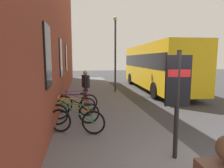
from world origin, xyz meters
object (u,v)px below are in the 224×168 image
at_px(city_bus, 156,65).
at_px(pedestrian_near_bus, 86,83).
at_px(bicycle_nearest_sign, 74,113).
at_px(bicycle_far_end, 77,103).
at_px(transit_info_sign, 178,88).
at_px(bicycle_leaning_wall, 74,107).
at_px(street_lamp, 115,48).
at_px(bicycle_mid_rack, 77,121).

bearing_deg(city_bus, pedestrian_near_bus, 128.37).
bearing_deg(bicycle_nearest_sign, bicycle_far_end, -3.22).
distance_m(bicycle_nearest_sign, transit_info_sign, 3.72).
distance_m(bicycle_nearest_sign, bicycle_far_end, 1.59).
relative_size(bicycle_far_end, city_bus, 0.17).
distance_m(bicycle_leaning_wall, street_lamp, 6.61).
distance_m(bicycle_far_end, transit_info_sign, 4.94).
xyz_separation_m(bicycle_mid_rack, bicycle_leaning_wall, (1.60, 0.12, 0.00)).
height_order(bicycle_mid_rack, bicycle_far_end, same).
bearing_deg(pedestrian_near_bus, street_lamp, -33.06).
height_order(bicycle_mid_rack, city_bus, city_bus).
bearing_deg(bicycle_mid_rack, bicycle_far_end, 0.47).
bearing_deg(transit_info_sign, city_bus, -19.84).
height_order(bicycle_nearest_sign, bicycle_leaning_wall, same).
relative_size(bicycle_nearest_sign, transit_info_sign, 0.74).
bearing_deg(bicycle_nearest_sign, city_bus, -38.94).
bearing_deg(street_lamp, transit_info_sign, 178.09).
height_order(bicycle_far_end, transit_info_sign, transit_info_sign).
relative_size(bicycle_mid_rack, bicycle_nearest_sign, 0.95).
distance_m(bicycle_nearest_sign, city_bus, 9.50).
xyz_separation_m(bicycle_mid_rack, pedestrian_near_bus, (3.86, -0.40, 0.62)).
bearing_deg(bicycle_far_end, bicycle_mid_rack, -179.53).
relative_size(bicycle_nearest_sign, bicycle_leaning_wall, 1.03).
height_order(bicycle_mid_rack, bicycle_nearest_sign, same).
bearing_deg(bicycle_far_end, city_bus, -45.46).
relative_size(bicycle_nearest_sign, pedestrian_near_bus, 1.07).
bearing_deg(pedestrian_near_bus, bicycle_nearest_sign, 170.48).
xyz_separation_m(bicycle_nearest_sign, pedestrian_near_bus, (3.04, -0.51, 0.62)).
height_order(bicycle_nearest_sign, street_lamp, street_lamp).
height_order(bicycle_leaning_wall, city_bus, city_bus).
bearing_deg(bicycle_far_end, transit_info_sign, -152.38).
relative_size(bicycle_far_end, transit_info_sign, 0.74).
relative_size(transit_info_sign, street_lamp, 0.48).
relative_size(bicycle_nearest_sign, city_bus, 0.17).
xyz_separation_m(bicycle_far_end, city_bus, (5.72, -5.82, 1.41)).
bearing_deg(street_lamp, pedestrian_near_bus, 146.94).
bearing_deg(transit_info_sign, bicycle_far_end, 27.62).
relative_size(bicycle_leaning_wall, pedestrian_near_bus, 1.03).
height_order(city_bus, street_lamp, street_lamp).
distance_m(bicycle_leaning_wall, city_bus, 8.93).
bearing_deg(city_bus, bicycle_mid_rack, 144.53).
bearing_deg(bicycle_leaning_wall, transit_info_sign, -145.96).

